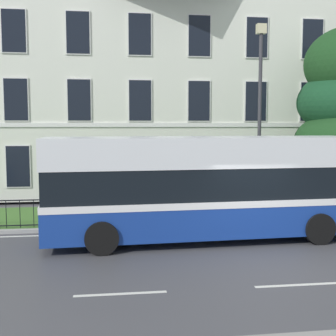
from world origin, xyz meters
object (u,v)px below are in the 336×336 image
Objects in this scene: single_decker_bus at (205,186)px; litter_bin at (120,206)px; street_lamp_post at (260,108)px; georgian_townhouse at (158,79)px.

litter_bin is (-2.64, 2.32, -1.02)m from single_decker_bus.
georgian_townhouse is at bearing 108.07° from street_lamp_post.
street_lamp_post is 6.44× the size of litter_bin.
georgian_townhouse is 12.73m from single_decker_bus.
street_lamp_post is at bearing 44.41° from single_decker_bus.
georgian_townhouse is at bearing 75.39° from litter_bin.
street_lamp_post reaches higher than litter_bin.
litter_bin is (-2.49, -9.57, -5.57)m from georgian_townhouse.
street_lamp_post reaches higher than single_decker_bus.
single_decker_bus is at bearing -89.29° from georgian_townhouse.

